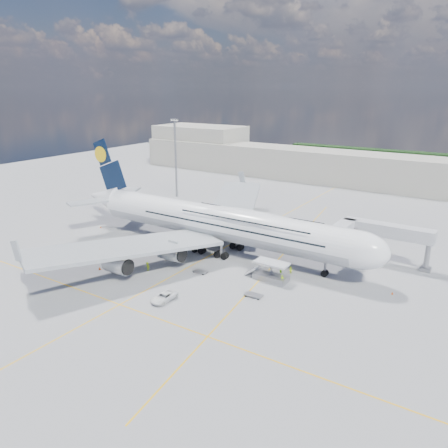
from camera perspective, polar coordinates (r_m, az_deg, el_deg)
The scene contains 31 objects.
ground at distance 90.65m, azimuth -4.33°, elevation -5.46°, with size 300.00×300.00×0.00m, color gray.
taxi_line_main at distance 90.65m, azimuth -4.33°, elevation -5.46°, with size 0.25×220.00×0.01m, color #E8A80C.
taxi_line_cross at distance 77.29m, azimuth -13.46°, elevation -10.20°, with size 120.00×0.25×0.01m, color #E8A80C.
taxi_line_diag at distance 91.68m, azimuth 6.53°, elevation -5.26°, with size 0.25×100.00×0.01m, color #E8A80C.
airliner at distance 95.78m, azimuth -0.69°, elevation 0.24°, with size 77.26×79.15×23.71m.
jet_bridge at distance 93.97m, azimuth 18.35°, elevation -1.04°, with size 18.80×12.10×8.50m.
cargo_loader at distance 84.19m, azimuth 6.08°, elevation -6.46°, with size 8.53×3.20×3.67m.
light_mast at distance 145.30m, azimuth -6.34°, elevation 8.67°, with size 3.00×0.70×25.50m.
terminal at distance 171.48m, azimuth 15.31°, elevation 7.07°, with size 180.00×16.00×12.00m, color #B2AD9E.
hangar at distance 207.17m, azimuth -3.11°, elevation 10.21°, with size 40.00×22.00×18.00m, color #B2AD9E.
dolly_row_a at distance 90.55m, azimuth -14.19°, elevation -5.79°, with size 3.11×2.47×0.40m.
dolly_row_b at distance 101.43m, azimuth -12.99°, elevation -3.10°, with size 3.68×2.68×0.48m.
dolly_row_c at distance 100.01m, azimuth -12.01°, elevation -2.89°, with size 3.55×2.41×2.05m.
dolly_back at distance 98.75m, azimuth -15.65°, elevation -3.55°, with size 2.97×2.11×1.70m.
dolly_nose_far at distance 77.82m, azimuth 3.91°, elevation -9.22°, with size 3.23×1.83×0.46m.
dolly_nose_near at distance 87.11m, azimuth -3.14°, elevation -6.20°, with size 2.88×1.67×0.41m.
baggage_tug at distance 94.85m, azimuth -13.14°, elevation -4.29°, with size 3.08×1.60×1.87m.
catering_truck_inner at distance 116.44m, azimuth 2.75°, elevation 0.81°, with size 6.79×3.04×3.95m.
catering_truck_outer at distance 129.91m, azimuth 0.56°, elevation 2.66°, with size 7.80×5.38×4.30m.
service_van at distance 76.81m, azimuth -7.87°, elevation -9.44°, with size 2.38×5.17×1.44m, color white.
crew_nose at distance 82.80m, azimuth 7.62°, elevation -7.22°, with size 0.65×0.43×1.78m, color #A8DB17.
crew_loader at distance 87.31m, azimuth 8.68°, elevation -6.01°, with size 0.74×0.58×1.53m, color #DAFF1A.
crew_wing at distance 99.31m, azimuth -10.80°, elevation -3.12°, with size 0.99×0.41×1.68m, color #AFDA16.
crew_van at distance 86.50m, azimuth 7.40°, elevation -6.13°, with size 0.82×0.54×1.68m, color #9AF319.
crew_tug at distance 89.15m, azimuth -9.96°, elevation -5.46°, with size 1.18×0.68×1.82m, color #C5F619.
cone_nose at distance 84.05m, azimuth 21.13°, elevation -8.42°, with size 0.39×0.39×0.50m.
cone_wing_left_inner at distance 115.07m, azimuth -1.29°, elevation -0.20°, with size 0.49×0.49×0.63m.
cone_wing_left_outer at distance 124.01m, azimuth 0.68°, elevation 1.09°, with size 0.38×0.38×0.49m.
cone_wing_right_inner at distance 100.30m, azimuth -9.05°, elevation -3.17°, with size 0.42×0.42×0.53m.
cone_wing_right_outer at distance 91.94m, azimuth -15.92°, elevation -5.58°, with size 0.50×0.50×0.64m.
cone_tail at distance 118.37m, azimuth -15.81°, elevation -0.38°, with size 0.44×0.44×0.56m.
Camera 1 is at (51.03, -66.06, 35.34)m, focal length 35.00 mm.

